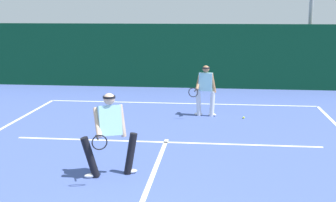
% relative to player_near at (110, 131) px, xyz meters
% --- Properties ---
extents(court_line_baseline_far, '(9.42, 0.10, 0.01)m').
position_rel_player_near_xyz_m(court_line_baseline_far, '(0.83, 7.18, -0.93)').
color(court_line_baseline_far, white).
rests_on(court_line_baseline_far, ground_plane).
extents(court_line_service, '(7.68, 0.10, 0.01)m').
position_rel_player_near_xyz_m(court_line_service, '(0.83, 2.41, -0.93)').
color(court_line_service, white).
rests_on(court_line_service, ground_plane).
extents(court_line_centre, '(0.10, 6.40, 0.01)m').
position_rel_player_near_xyz_m(court_line_centre, '(0.83, -0.54, -0.93)').
color(court_line_centre, white).
rests_on(court_line_centre, ground_plane).
extents(player_near, '(1.11, 1.01, 1.69)m').
position_rel_player_near_xyz_m(player_near, '(0.00, 0.00, 0.00)').
color(player_near, black).
rests_on(player_near, ground_plane).
extents(player_far, '(0.85, 0.89, 1.59)m').
position_rel_player_near_xyz_m(player_far, '(1.73, 5.38, -0.06)').
color(player_far, silver).
rests_on(player_far, ground_plane).
extents(tennis_ball, '(0.07, 0.07, 0.07)m').
position_rel_player_near_xyz_m(tennis_ball, '(2.91, 5.13, -0.90)').
color(tennis_ball, '#D1E033').
rests_on(tennis_ball, ground_plane).
extents(back_fence_windscreen, '(20.58, 0.12, 2.68)m').
position_rel_player_near_xyz_m(back_fence_windscreen, '(0.83, 10.45, 0.41)').
color(back_fence_windscreen, '#093922').
rests_on(back_fence_windscreen, ground_plane).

